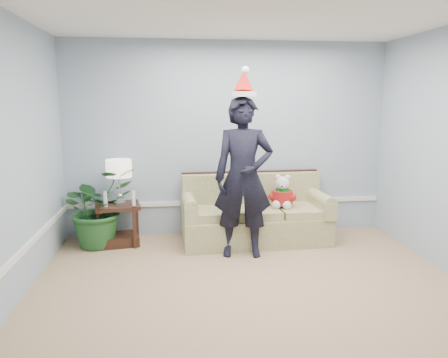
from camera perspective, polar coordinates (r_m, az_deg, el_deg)
room_shell at (r=3.69m, az=5.46°, el=1.86°), size 4.54×5.04×2.74m
wainscot_trim at (r=4.97m, az=-11.20°, el=-6.78°), size 4.49×4.99×0.06m
sofa at (r=5.97m, az=3.98°, el=-5.01°), size 1.97×0.90×0.91m
side_table at (r=5.98m, az=-13.63°, el=-6.35°), size 0.64×0.56×0.55m
table_lamp at (r=5.83m, az=-13.58°, el=1.12°), size 0.33×0.33×0.59m
candle_pair at (r=5.77m, az=-13.50°, el=-2.59°), size 0.40×0.05×0.20m
houseplant at (r=5.93m, az=-16.18°, el=-3.57°), size 1.23×1.21×1.03m
man at (r=5.26m, az=2.55°, el=0.17°), size 0.75×0.53×1.94m
santa_hat at (r=5.20m, az=2.62°, el=12.34°), size 0.35×0.38×0.35m
teddy_bear at (r=5.88m, az=7.66°, el=-2.13°), size 0.35×0.35×0.45m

